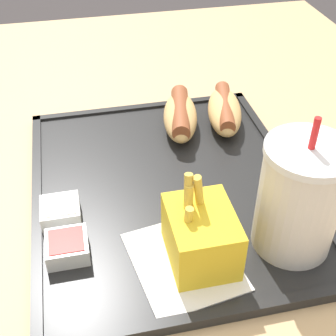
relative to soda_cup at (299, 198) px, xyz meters
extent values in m
cube|color=tan|center=(-0.17, -0.15, -0.46)|extent=(1.23, 1.08, 0.77)
cube|color=black|center=(-0.13, -0.12, -0.07)|extent=(0.42, 0.35, 0.01)
cube|color=black|center=(-0.13, -0.29, -0.07)|extent=(0.42, 0.01, 0.00)
cube|color=black|center=(-0.13, 0.05, -0.07)|extent=(0.42, 0.01, 0.00)
cube|color=black|center=(-0.33, -0.12, -0.07)|extent=(0.01, 0.35, 0.00)
cube|color=black|center=(0.08, -0.12, -0.07)|extent=(0.01, 0.35, 0.00)
cube|color=white|center=(0.00, -0.13, -0.07)|extent=(0.14, 0.13, 0.00)
cylinder|color=silver|center=(0.00, 0.00, 0.00)|extent=(0.09, 0.09, 0.13)
cylinder|color=silver|center=(0.00, 0.00, 0.06)|extent=(0.09, 0.09, 0.01)
cylinder|color=red|center=(0.00, 0.00, 0.08)|extent=(0.01, 0.01, 0.03)
ellipsoid|color=tan|center=(-0.26, 0.00, -0.05)|extent=(0.14, 0.08, 0.04)
cylinder|color=brown|center=(-0.26, 0.00, -0.04)|extent=(0.12, 0.05, 0.02)
ellipsoid|color=tan|center=(-0.26, -0.07, -0.05)|extent=(0.14, 0.08, 0.04)
cylinder|color=brown|center=(-0.26, -0.07, -0.04)|extent=(0.12, 0.05, 0.03)
cube|color=gold|center=(0.00, -0.11, -0.03)|extent=(0.09, 0.07, 0.06)
cylinder|color=gold|center=(-0.02, -0.11, 0.00)|extent=(0.02, 0.02, 0.08)
cylinder|color=gold|center=(-0.01, -0.12, 0.00)|extent=(0.02, 0.01, 0.08)
cylinder|color=gold|center=(-0.02, -0.12, -0.01)|extent=(0.02, 0.01, 0.07)
cylinder|color=gold|center=(0.00, -0.13, -0.01)|extent=(0.02, 0.02, 0.06)
cube|color=silver|center=(-0.09, -0.26, -0.06)|extent=(0.05, 0.05, 0.02)
cube|color=white|center=(-0.09, -0.26, -0.05)|extent=(0.04, 0.04, 0.00)
cube|color=silver|center=(-0.04, -0.25, -0.06)|extent=(0.05, 0.05, 0.02)
cube|color=#B21914|center=(-0.04, -0.25, -0.05)|extent=(0.04, 0.04, 0.00)
camera|label=1|loc=(0.33, -0.22, 0.34)|focal=50.00mm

